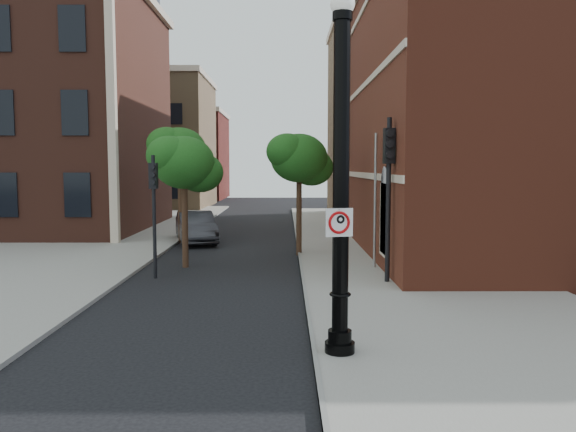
{
  "coord_description": "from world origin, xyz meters",
  "views": [
    {
      "loc": [
        1.46,
        -10.68,
        3.88
      ],
      "look_at": [
        1.51,
        2.0,
        2.77
      ],
      "focal_mm": 35.0,
      "sensor_mm": 36.0,
      "label": 1
    }
  ],
  "objects_px": {
    "lamppost": "(341,193)",
    "traffic_signal_left": "(154,196)",
    "no_parking_sign": "(339,222)",
    "traffic_signal_right": "(389,173)",
    "parked_car": "(196,227)"
  },
  "relations": [
    {
      "from": "no_parking_sign",
      "to": "traffic_signal_left",
      "type": "height_order",
      "value": "traffic_signal_left"
    },
    {
      "from": "no_parking_sign",
      "to": "traffic_signal_right",
      "type": "distance_m",
      "value": 7.62
    },
    {
      "from": "parked_car",
      "to": "traffic_signal_left",
      "type": "height_order",
      "value": "traffic_signal_left"
    },
    {
      "from": "lamppost",
      "to": "traffic_signal_right",
      "type": "relative_size",
      "value": 1.33
    },
    {
      "from": "parked_car",
      "to": "traffic_signal_right",
      "type": "distance_m",
      "value": 13.39
    },
    {
      "from": "parked_car",
      "to": "traffic_signal_left",
      "type": "distance_m",
      "value": 9.47
    },
    {
      "from": "no_parking_sign",
      "to": "parked_car",
      "type": "height_order",
      "value": "no_parking_sign"
    },
    {
      "from": "no_parking_sign",
      "to": "traffic_signal_right",
      "type": "bearing_deg",
      "value": 58.12
    },
    {
      "from": "lamppost",
      "to": "parked_car",
      "type": "bearing_deg",
      "value": 108.1
    },
    {
      "from": "parked_car",
      "to": "traffic_signal_left",
      "type": "bearing_deg",
      "value": -105.39
    },
    {
      "from": "parked_car",
      "to": "traffic_signal_right",
      "type": "height_order",
      "value": "traffic_signal_right"
    },
    {
      "from": "lamppost",
      "to": "traffic_signal_left",
      "type": "bearing_deg",
      "value": 124.6
    },
    {
      "from": "parked_car",
      "to": "traffic_signal_left",
      "type": "xyz_separation_m",
      "value": [
        0.05,
        -9.23,
        2.09
      ]
    },
    {
      "from": "lamppost",
      "to": "traffic_signal_left",
      "type": "height_order",
      "value": "lamppost"
    },
    {
      "from": "lamppost",
      "to": "no_parking_sign",
      "type": "relative_size",
      "value": 12.9
    }
  ]
}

